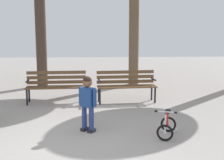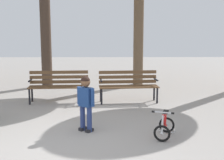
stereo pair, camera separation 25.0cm
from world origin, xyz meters
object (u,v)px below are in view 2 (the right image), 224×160
Objects in this scene: child_standing at (86,99)px; kids_bicycle at (165,126)px; park_bench_left at (128,83)px; park_bench_far_left at (59,84)px.

child_standing is 1.56m from kids_bicycle.
child_standing is (-0.98, -2.47, 0.13)m from park_bench_left.
kids_bicycle is at bearing -49.72° from park_bench_far_left.
park_bench_far_left is 2.58× the size of kids_bicycle.
park_bench_left is at bearing 0.15° from park_bench_far_left.
park_bench_left is 2.66m from child_standing.
park_bench_far_left is at bearing 130.28° from kids_bicycle.
park_bench_far_left and park_bench_left have the same top height.
park_bench_far_left is at bearing -179.85° from park_bench_left.
kids_bicycle is (2.38, -2.81, -0.31)m from park_bench_far_left.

